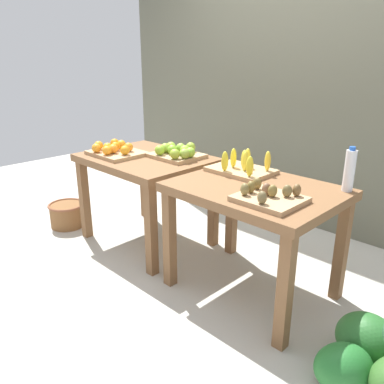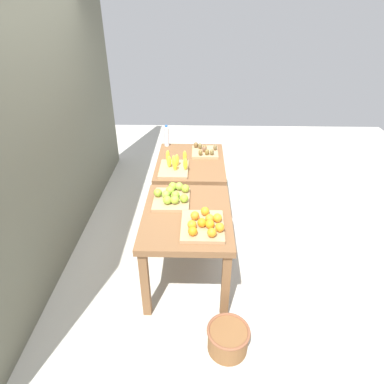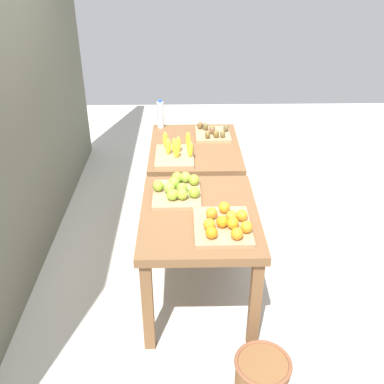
# 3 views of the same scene
# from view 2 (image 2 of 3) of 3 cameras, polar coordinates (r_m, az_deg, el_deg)

# --- Properties ---
(ground_plane) EXTENTS (8.00, 8.00, 0.00)m
(ground_plane) POSITION_cam_2_polar(r_m,az_deg,el_deg) (3.90, -0.47, -8.39)
(ground_plane) COLOR beige
(back_wall) EXTENTS (4.40, 0.12, 3.00)m
(back_wall) POSITION_cam_2_polar(r_m,az_deg,el_deg) (3.49, -23.85, 12.22)
(back_wall) COLOR #5F5F4F
(back_wall) RESTS_ON ground_plane
(display_table_left) EXTENTS (1.04, 0.80, 0.77)m
(display_table_left) POSITION_cam_2_polar(r_m,az_deg,el_deg) (3.06, -0.86, -5.46)
(display_table_left) COLOR brown
(display_table_left) RESTS_ON ground_plane
(display_table_right) EXTENTS (1.04, 0.80, 0.77)m
(display_table_right) POSITION_cam_2_polar(r_m,az_deg,el_deg) (4.02, -0.25, 3.98)
(display_table_right) COLOR brown
(display_table_right) RESTS_ON ground_plane
(orange_bin) EXTENTS (0.44, 0.37, 0.11)m
(orange_bin) POSITION_cam_2_polar(r_m,az_deg,el_deg) (2.79, 2.06, -5.56)
(orange_bin) COLOR tan
(orange_bin) RESTS_ON display_table_left
(apple_bin) EXTENTS (0.41, 0.36, 0.11)m
(apple_bin) POSITION_cam_2_polar(r_m,az_deg,el_deg) (3.17, -3.36, -0.68)
(apple_bin) COLOR tan
(apple_bin) RESTS_ON display_table_left
(banana_crate) EXTENTS (0.44, 0.32, 0.17)m
(banana_crate) POSITION_cam_2_polar(r_m,az_deg,el_deg) (3.73, -3.00, 4.44)
(banana_crate) COLOR tan
(banana_crate) RESTS_ON display_table_right
(kiwi_bin) EXTENTS (0.36, 0.32, 0.10)m
(kiwi_bin) POSITION_cam_2_polar(r_m,az_deg,el_deg) (4.15, 2.24, 7.03)
(kiwi_bin) COLOR tan
(kiwi_bin) RESTS_ON display_table_right
(water_bottle) EXTENTS (0.07, 0.07, 0.28)m
(water_bottle) POSITION_cam_2_polar(r_m,az_deg,el_deg) (4.35, -4.39, 9.55)
(water_bottle) COLOR silver
(water_bottle) RESTS_ON display_table_right
(watermelon_pile) EXTENTS (0.65, 0.59, 0.50)m
(watermelon_pile) POSITION_cam_2_polar(r_m,az_deg,el_deg) (5.09, 2.92, 3.98)
(watermelon_pile) COLOR #366729
(watermelon_pile) RESTS_ON ground_plane
(wicker_basket) EXTENTS (0.34, 0.34, 0.23)m
(wicker_basket) POSITION_cam_2_polar(r_m,az_deg,el_deg) (2.88, 6.19, -23.77)
(wicker_basket) COLOR brown
(wicker_basket) RESTS_ON ground_plane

